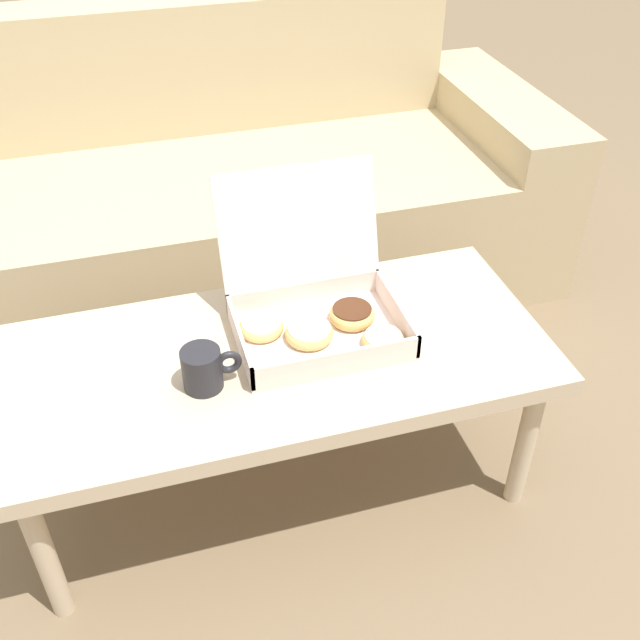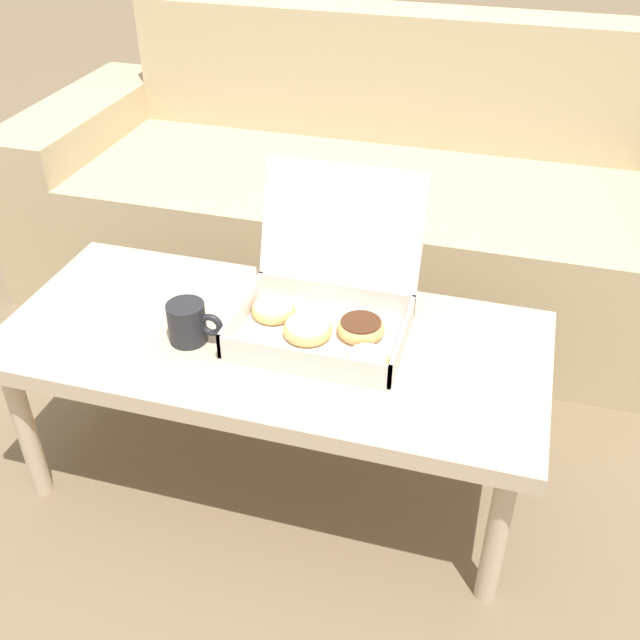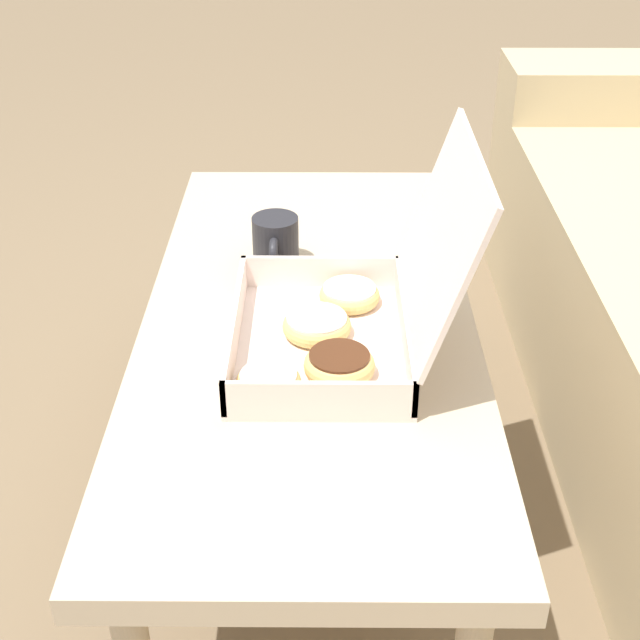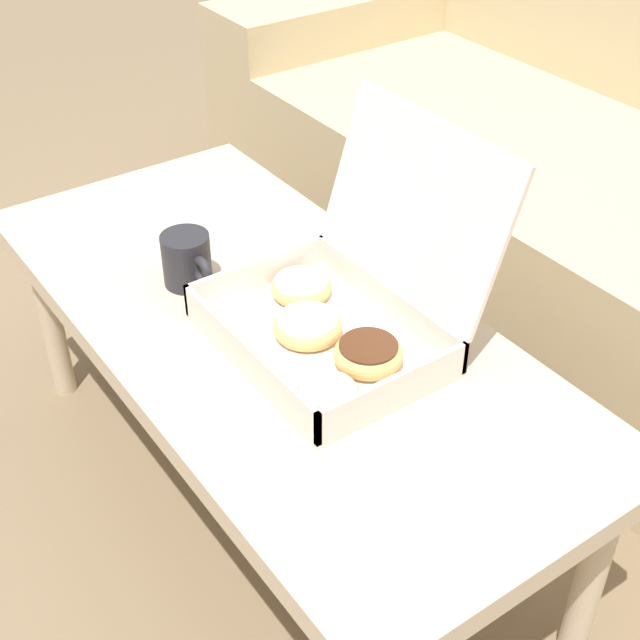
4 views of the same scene
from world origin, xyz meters
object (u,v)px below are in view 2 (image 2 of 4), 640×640
coffee_table (272,352)px  coffee_mug (189,323)px  couch (368,205)px  pastry_box (327,309)px

coffee_table → coffee_mug: 0.19m
couch → coffee_table: 0.94m
pastry_box → couch: bearing=97.0°
coffee_table → coffee_mug: bearing=-159.4°
coffee_table → coffee_mug: (-0.16, -0.06, 0.09)m
couch → coffee_mug: size_ratio=17.83×
pastry_box → coffee_table: bearing=-152.9°
coffee_mug → coffee_table: bearing=20.6°
couch → coffee_table: size_ratio=1.85×
coffee_mug → pastry_box: bearing=23.3°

